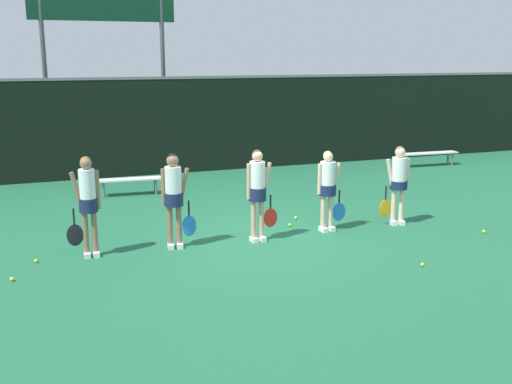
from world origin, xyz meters
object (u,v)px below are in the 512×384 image
player_0 (88,199)px  tennis_ball_0 (36,261)px  tennis_ball_1 (296,218)px  tennis_ball_4 (290,225)px  tennis_ball_6 (270,215)px  player_1 (174,192)px  player_4 (398,179)px  tennis_ball_2 (343,211)px  bench_far (428,154)px  scoreboard (103,17)px  tennis_ball_3 (12,279)px  player_3 (328,185)px  tennis_ball_5 (422,265)px  player_2 (258,188)px  bench_courtside (130,181)px  tennis_ball_7 (484,232)px

player_0 → tennis_ball_0: (-0.94, -0.02, -1.03)m
tennis_ball_1 → tennis_ball_4: size_ratio=1.09×
tennis_ball_4 → tennis_ball_6: bearing=95.4°
player_1 → tennis_ball_6: (2.50, 1.48, -1.03)m
player_4 → tennis_ball_2: size_ratio=25.54×
bench_far → tennis_ball_4: bearing=-141.5°
scoreboard → tennis_ball_3: size_ratio=81.57×
tennis_ball_0 → tennis_ball_4: bearing=6.1°
player_3 → tennis_ball_5: (0.57, -2.50, -0.94)m
player_1 → tennis_ball_0: 2.68m
tennis_ball_6 → tennis_ball_1: bearing=-47.5°
player_2 → tennis_ball_2: bearing=24.7°
bench_far → player_0: (-11.15, -5.46, 0.68)m
bench_courtside → tennis_ball_5: bearing=-56.9°
player_2 → tennis_ball_3: (-4.44, -0.64, -1.02)m
bench_far → tennis_ball_0: size_ratio=32.38×
tennis_ball_1 → tennis_ball_6: 0.63m
player_3 → tennis_ball_3: bearing=-175.3°
bench_courtside → player_0: bearing=-102.2°
player_4 → tennis_ball_4: player_4 is taller
bench_far → player_4: bearing=-127.5°
tennis_ball_3 → player_1: bearing=15.6°
player_2 → tennis_ball_0: (-4.07, 0.16, -1.02)m
bench_courtside → tennis_ball_2: size_ratio=24.89×
tennis_ball_2 → tennis_ball_5: tennis_ball_2 is taller
bench_courtside → tennis_ball_4: (2.72, -4.11, -0.34)m
tennis_ball_7 → player_1: bearing=168.2°
bench_courtside → tennis_ball_6: size_ratio=24.66×
tennis_ball_1 → tennis_ball_5: 3.60m
tennis_ball_6 → tennis_ball_5: bearing=-72.6°
player_4 → tennis_ball_5: (-1.05, -2.42, -0.96)m
player_3 → tennis_ball_5: size_ratio=25.65×
player_4 → tennis_ball_1: player_4 is taller
scoreboard → player_4: scoreboard is taller
tennis_ball_0 → player_2: bearing=-2.3°
scoreboard → player_1: (0.15, -8.51, -3.57)m
bench_far → tennis_ball_2: size_ratio=31.51×
bench_courtside → player_1: 4.71m
tennis_ball_3 → tennis_ball_7: same height
tennis_ball_2 → tennis_ball_4: same height
tennis_ball_2 → tennis_ball_6: same height
bench_far → tennis_ball_3: size_ratio=29.02×
player_1 → tennis_ball_0: size_ratio=27.91×
tennis_ball_4 → tennis_ball_7: 3.95m
tennis_ball_7 → tennis_ball_3: bearing=177.0°
bench_far → player_1: bearing=-146.8°
tennis_ball_0 → tennis_ball_5: (6.22, -2.50, 0.00)m
player_1 → tennis_ball_4: (2.58, 0.55, -1.03)m
tennis_ball_7 → player_0: bearing=170.3°
tennis_ball_7 → tennis_ball_2: bearing=128.3°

